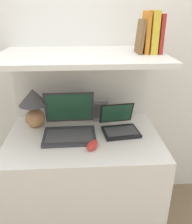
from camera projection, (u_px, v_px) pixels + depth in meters
wall_back at (82, 58)px, 1.74m from camera, size 6.00×0.05×2.40m
desk at (85, 182)px, 1.71m from camera, size 1.00×0.66×0.76m
back_riser at (84, 129)px, 1.93m from camera, size 1.00×0.04×1.26m
shelf at (82, 56)px, 1.42m from camera, size 1.00×0.59×0.03m
table_lamp at (34, 105)px, 1.62m from camera, size 0.20×0.20×0.28m
laptop_large at (70, 126)px, 1.57m from camera, size 0.34×0.34×0.26m
laptop_small at (120, 126)px, 1.61m from camera, size 0.26×0.27×0.17m
computer_mouse at (93, 145)px, 1.42m from camera, size 0.10×0.13×0.04m
router_box at (100, 110)px, 1.76m from camera, size 0.11×0.06×0.16m
book_red at (160, 34)px, 1.39m from camera, size 0.02×0.13×0.22m
book_yellow at (153, 32)px, 1.39m from camera, size 0.04×0.13×0.24m
book_orange at (146, 32)px, 1.38m from camera, size 0.03×0.12×0.24m
book_brown at (141, 37)px, 1.39m from camera, size 0.04×0.14×0.19m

